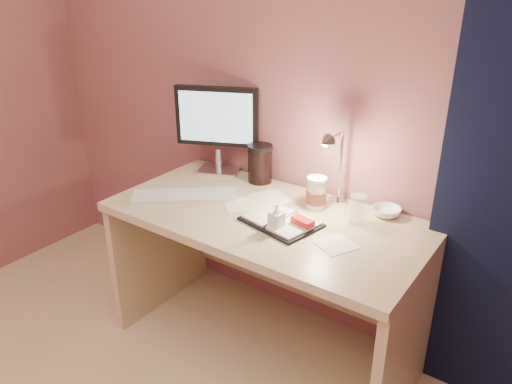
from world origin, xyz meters
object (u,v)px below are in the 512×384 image
Objects in this scene: desk at (275,252)px; monitor at (217,122)px; keyboard at (184,196)px; clear_cup at (357,209)px; desk_lamp at (333,162)px; planner at (283,221)px; lotion_bottle at (277,217)px; coffee_cup at (316,194)px; bowl at (386,212)px; dark_jar at (260,165)px.

desk is 0.72m from monitor.
clear_cup is (0.76, 0.23, 0.05)m from keyboard.
planner is at bearing -108.85° from desk_lamp.
desk is 0.28m from planner.
lotion_bottle is (0.60, -0.37, -0.21)m from monitor.
monitor is 3.07× the size of coffee_cup.
bowl is 0.35× the size of desk_lamp.
desk_lamp is (0.09, 0.30, 0.16)m from lotion_bottle.
planner is at bearing -45.02° from desk.
keyboard is at bearing -154.88° from coffee_cup.
bowl is at bearing -15.54° from keyboard.
clear_cup is 0.35× the size of desk_lamp.
dark_jar reaches higher than coffee_cup.
desk_lamp is at bearing -29.08° from monitor.
desk is 8.20× the size of dark_jar.
keyboard is 1.36× the size of desk_lamp.
clear_cup reaches higher than bowl.
desk is 3.93× the size of desk_lamp.
planner is 0.33m from desk_lamp.
monitor is (-0.49, 0.20, 0.50)m from desk.
desk is 0.54m from bowl.
monitor is 0.67m from coffee_cup.
coffee_cup is 1.19× the size of clear_cup.
coffee_cup is at bearing -159.61° from bowl.
bowl is (0.29, 0.11, -0.05)m from coffee_cup.
lotion_bottle is at bearing -133.56° from clear_cup.
planner is at bearing -50.68° from monitor.
coffee_cup is at bearing -31.77° from monitor.
clear_cup is at bearing 48.88° from planner.
coffee_cup is 0.17m from desk_lamp.
desk_lamp reaches higher than coffee_cup.
bowl is at bearing 26.28° from desk.
coffee_cup is at bearing -153.97° from desk_lamp.
desk is at bearing -143.67° from coffee_cup.
desk is 9.52× the size of coffee_cup.
clear_cup is at bearing -12.91° from dark_jar.
planner is 0.48m from dark_jar.
desk is 0.46m from clear_cup.
monitor is 0.94× the size of keyboard.
keyboard is 0.92m from bowl.
desk_lamp is (0.69, -0.07, -0.05)m from monitor.
clear_cup reaches higher than planner.
bowl is (0.08, 0.13, -0.04)m from clear_cup.
planner is 0.22m from coffee_cup.
coffee_cup reaches higher than desk.
lotion_bottle reaches higher than desk.
planner is at bearing 98.09° from lotion_bottle.
bowl reaches higher than keyboard.
desk_lamp is at bearing -14.17° from keyboard.
desk_lamp reaches higher than lotion_bottle.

